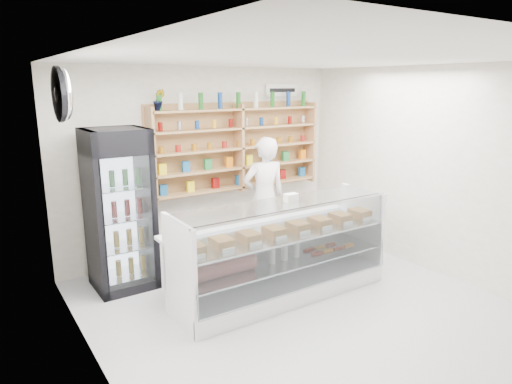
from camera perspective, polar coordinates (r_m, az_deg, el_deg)
room at (r=4.89m, az=7.12°, el=-0.33°), size 5.00×5.00×5.00m
display_counter at (r=5.68m, az=3.13°, el=-9.58°), size 2.74×0.82×1.19m
shop_worker at (r=6.74m, az=1.04°, el=-0.75°), size 0.73×0.54×1.81m
drinks_cooler at (r=5.94m, az=-16.68°, el=-2.12°), size 0.74×0.72×2.03m
wall_shelving at (r=7.01m, az=-2.16°, el=5.53°), size 2.84×0.28×1.33m
potted_plant at (r=6.39m, az=-12.03°, el=11.19°), size 0.20×0.18×0.29m
security_mirror at (r=4.89m, az=-22.89°, el=11.19°), size 0.15×0.50×0.50m
wall_sign at (r=7.56m, az=3.24°, el=12.59°), size 0.62×0.03×0.20m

